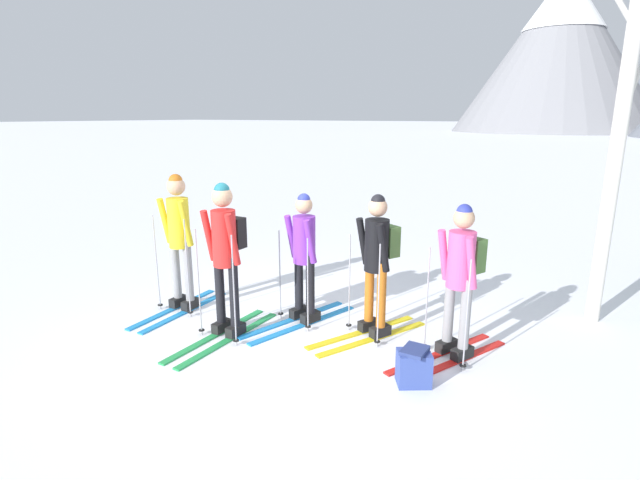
{
  "coord_description": "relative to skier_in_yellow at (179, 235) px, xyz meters",
  "views": [
    {
      "loc": [
        3.16,
        -4.56,
        2.56
      ],
      "look_at": [
        0.14,
        0.51,
        1.05
      ],
      "focal_mm": 27.4,
      "sensor_mm": 36.0,
      "label": 1
    }
  ],
  "objects": [
    {
      "name": "ground_plane",
      "position": [
        1.62,
        0.16,
        -1.03
      ],
      "size": [
        400.0,
        400.0,
        0.0
      ],
      "primitive_type": "plane",
      "color": "white"
    },
    {
      "name": "skier_in_yellow",
      "position": [
        0.0,
        0.0,
        0.0
      ],
      "size": [
        0.61,
        1.58,
        1.83
      ],
      "color": "#1E84D1",
      "rests_on": "ground"
    },
    {
      "name": "skier_in_red",
      "position": [
        1.06,
        -0.3,
        0.02
      ],
      "size": [
        0.61,
        1.7,
        1.83
      ],
      "color": "green",
      "rests_on": "ground"
    },
    {
      "name": "skier_in_purple",
      "position": [
        1.63,
        0.49,
        -0.14
      ],
      "size": [
        0.79,
        1.7,
        1.65
      ],
      "color": "#1E84D1",
      "rests_on": "ground"
    },
    {
      "name": "skier_in_black",
      "position": [
        2.57,
        0.6,
        -0.07
      ],
      "size": [
        0.97,
        1.57,
        1.7
      ],
      "color": "yellow",
      "rests_on": "ground"
    },
    {
      "name": "skier_in_pink",
      "position": [
        3.56,
        0.55,
        -0.08
      ],
      "size": [
        0.95,
        1.57,
        1.69
      ],
      "color": "red",
      "rests_on": "ground"
    },
    {
      "name": "birch_tree_tall",
      "position": [
        4.79,
        2.4,
        1.59
      ],
      "size": [
        0.8,
        1.01,
        5.11
      ],
      "color": "silver",
      "rests_on": "ground"
    },
    {
      "name": "backpack_on_snow_front",
      "position": [
        3.37,
        -0.24,
        -0.84
      ],
      "size": [
        0.4,
        0.37,
        0.38
      ],
      "color": "#384C99",
      "rests_on": "ground"
    }
  ]
}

